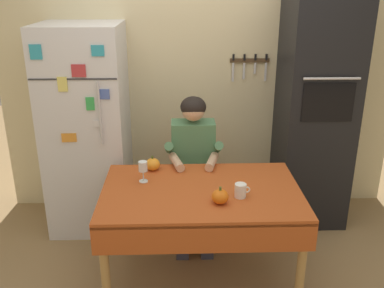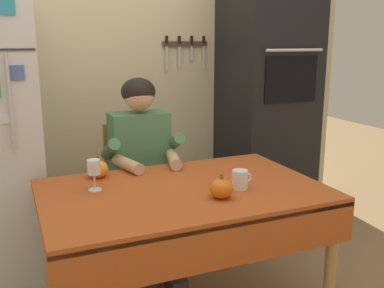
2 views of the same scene
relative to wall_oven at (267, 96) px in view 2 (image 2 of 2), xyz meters
The scene contains 9 objects.
back_wall_assembly 1.09m from the wall_oven, 160.68° to the left, with size 3.70×0.13×2.60m.
wall_oven is the anchor object (origin of this frame).
dining_table 1.45m from the wall_oven, 138.69° to the right, with size 1.40×0.90×0.74m.
chair_behind_person 1.22m from the wall_oven, behind, with size 0.40×0.40×0.93m.
seated_person 1.17m from the wall_oven, 163.60° to the right, with size 0.47×0.55×1.25m.
coffee_mug 1.32m from the wall_oven, 127.70° to the right, with size 0.11×0.08×0.10m.
wine_glass 1.66m from the wall_oven, 152.55° to the right, with size 0.07×0.07×0.16m.
pumpkin_large 1.54m from the wall_oven, 158.45° to the right, with size 0.11×0.11×0.12m.
pumpkin_medium 1.47m from the wall_oven, 130.30° to the right, with size 0.11×0.11×0.12m.
Camera 2 is at (-0.78, -1.86, 1.47)m, focal length 41.28 mm.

